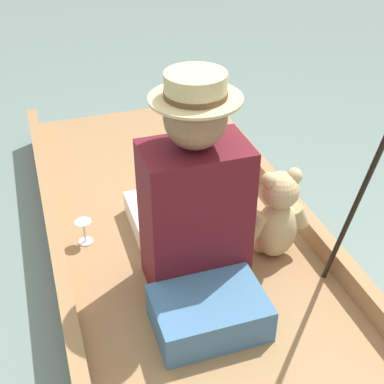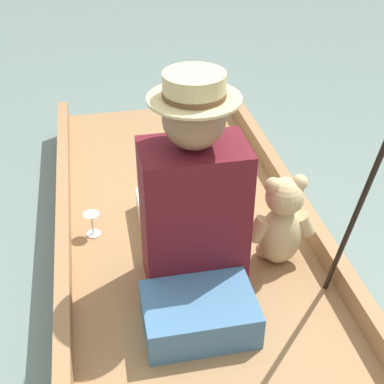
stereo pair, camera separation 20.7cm
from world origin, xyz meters
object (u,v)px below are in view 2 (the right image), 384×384
(seated_person, at_px, (191,201))
(teddy_bear, at_px, (281,223))
(walking_cane, at_px, (360,204))
(wine_glass, at_px, (92,219))

(seated_person, xyz_separation_m, teddy_bear, (0.38, -0.02, -0.15))
(walking_cane, bearing_deg, seated_person, 146.02)
(seated_person, bearing_deg, teddy_bear, 5.98)
(teddy_bear, xyz_separation_m, wine_glass, (-0.79, 0.34, -0.12))
(teddy_bear, height_order, wine_glass, teddy_bear)
(teddy_bear, height_order, walking_cane, walking_cane)
(wine_glass, relative_size, walking_cane, 0.14)
(seated_person, relative_size, wine_glass, 7.68)
(teddy_bear, bearing_deg, walking_cane, -67.16)
(wine_glass, height_order, walking_cane, walking_cane)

